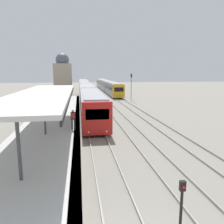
{
  "coord_description": "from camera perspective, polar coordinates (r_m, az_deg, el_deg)",
  "views": [
    {
      "loc": [
        -1.47,
        -4.66,
        5.55
      ],
      "look_at": [
        1.69,
        16.24,
        1.7
      ],
      "focal_mm": 35.0,
      "sensor_mm": 36.0,
      "label": 1
    }
  ],
  "objects": [
    {
      "name": "train_far",
      "position": [
        66.75,
        -1.51,
        7.03
      ],
      "size": [
        2.57,
        42.7,
        3.15
      ],
      "color": "gold",
      "rests_on": "ground_plane"
    },
    {
      "name": "train_near",
      "position": [
        48.97,
        -6.87,
        5.82
      ],
      "size": [
        2.59,
        61.73,
        3.22
      ],
      "color": "red",
      "rests_on": "ground_plane"
    },
    {
      "name": "signal_mast_far",
      "position": [
        43.01,
        5.06,
        7.29
      ],
      "size": [
        0.28,
        0.29,
        5.31
      ],
      "color": "gray",
      "rests_on": "ground_plane"
    },
    {
      "name": "person_on_platform",
      "position": [
        18.25,
        -10.12,
        -1.49
      ],
      "size": [
        0.4,
        0.4,
        1.66
      ],
      "color": "#2D2D33",
      "rests_on": "station_platform"
    },
    {
      "name": "platform_canopy",
      "position": [
        16.97,
        -17.34,
        4.47
      ],
      "size": [
        4.0,
        18.2,
        3.21
      ],
      "color": "beige",
      "rests_on": "station_platform"
    },
    {
      "name": "distant_domed_building",
      "position": [
        56.11,
        -12.69,
        9.28
      ],
      "size": [
        4.25,
        4.25,
        10.21
      ],
      "color": "gray",
      "rests_on": "ground_plane"
    },
    {
      "name": "signal_post_near",
      "position": [
        8.46,
        17.74,
        -21.23
      ],
      "size": [
        0.2,
        0.22,
        1.93
      ],
      "color": "black",
      "rests_on": "ground_plane"
    }
  ]
}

